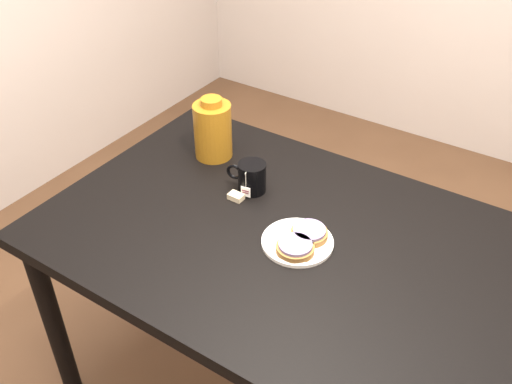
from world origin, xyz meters
TOP-DOWN VIEW (x-y plane):
  - table at (0.00, 0.00)m, footprint 1.40×0.90m
  - plate at (0.03, -0.02)m, footprint 0.20×0.20m
  - bagel_back at (0.04, 0.02)m, footprint 0.12×0.12m
  - bagel_front at (0.04, -0.06)m, footprint 0.12×0.12m
  - mug at (-0.22, 0.12)m, footprint 0.13×0.10m
  - teabag_pouch at (-0.23, 0.06)m, footprint 0.05×0.03m
  - bagel_package at (-0.43, 0.22)m, footprint 0.14×0.14m

SIDE VIEW (x-z plane):
  - table at x=0.00m, z-range 0.29..1.04m
  - plate at x=0.03m, z-range 0.75..0.76m
  - teabag_pouch at x=-0.23m, z-range 0.75..0.77m
  - bagel_front at x=0.04m, z-range 0.76..0.79m
  - bagel_back at x=0.04m, z-range 0.76..0.79m
  - mug at x=-0.22m, z-range 0.75..0.85m
  - bagel_package at x=-0.43m, z-range 0.74..0.95m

